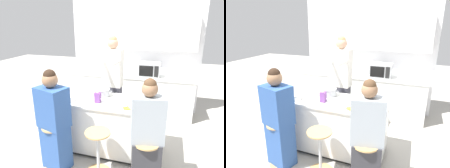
% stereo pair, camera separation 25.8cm
% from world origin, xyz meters
% --- Properties ---
extents(ground_plane, '(16.00, 16.00, 0.00)m').
position_xyz_m(ground_plane, '(0.00, 0.00, 0.00)').
color(ground_plane, '#B2ADA3').
extents(wall_back, '(3.00, 0.22, 2.70)m').
position_xyz_m(wall_back, '(0.00, 1.86, 1.54)').
color(wall_back, white).
rests_on(wall_back, ground_plane).
extents(back_counter, '(2.79, 0.62, 0.91)m').
position_xyz_m(back_counter, '(0.00, 1.56, 0.46)').
color(back_counter, white).
rests_on(back_counter, ground_plane).
extents(kitchen_island, '(1.60, 0.72, 0.88)m').
position_xyz_m(kitchen_island, '(0.00, 0.00, 0.45)').
color(kitchen_island, black).
rests_on(kitchen_island, ground_plane).
extents(bar_stool_leftmost, '(0.38, 0.38, 0.67)m').
position_xyz_m(bar_stool_leftmost, '(-0.64, -0.62, 0.34)').
color(bar_stool_leftmost, tan).
rests_on(bar_stool_leftmost, ground_plane).
extents(bar_stool_center, '(0.38, 0.38, 0.67)m').
position_xyz_m(bar_stool_center, '(0.00, -0.60, 0.34)').
color(bar_stool_center, tan).
rests_on(bar_stool_center, ground_plane).
extents(bar_stool_rightmost, '(0.38, 0.38, 0.67)m').
position_xyz_m(bar_stool_rightmost, '(0.64, -0.64, 0.34)').
color(bar_stool_rightmost, tan).
rests_on(bar_stool_rightmost, ground_plane).
extents(person_cooking, '(0.37, 0.61, 1.83)m').
position_xyz_m(person_cooking, '(-0.13, 0.56, 0.93)').
color(person_cooking, '#383842').
rests_on(person_cooking, ground_plane).
extents(person_wrapped_blanket, '(0.47, 0.39, 1.48)m').
position_xyz_m(person_wrapped_blanket, '(-0.63, -0.62, 0.71)').
color(person_wrapped_blanket, '#2D5193').
rests_on(person_wrapped_blanket, ground_plane).
extents(person_seated_near, '(0.43, 0.33, 1.47)m').
position_xyz_m(person_seated_near, '(0.65, -0.62, 0.67)').
color(person_seated_near, '#333338').
rests_on(person_seated_near, ground_plane).
extents(cooking_pot, '(0.34, 0.25, 0.13)m').
position_xyz_m(cooking_pot, '(-0.19, 0.15, 0.94)').
color(cooking_pot, '#B7BABC').
rests_on(cooking_pot, kitchen_island).
extents(fruit_bowl, '(0.17, 0.17, 0.06)m').
position_xyz_m(fruit_bowl, '(0.50, 0.23, 0.91)').
color(fruit_bowl, '#B7BABC').
rests_on(fruit_bowl, kitchen_island).
extents(mixing_bowl_steel, '(0.21, 0.21, 0.08)m').
position_xyz_m(mixing_bowl_steel, '(-0.63, -0.19, 0.92)').
color(mixing_bowl_steel, white).
rests_on(mixing_bowl_steel, kitchen_island).
extents(coffee_cup_near, '(0.12, 0.09, 0.08)m').
position_xyz_m(coffee_cup_near, '(0.48, 0.00, 0.92)').
color(coffee_cup_near, white).
rests_on(coffee_cup_near, kitchen_island).
extents(banana_bunch, '(0.15, 0.11, 0.05)m').
position_xyz_m(banana_bunch, '(0.31, -0.25, 0.90)').
color(banana_bunch, yellow).
rests_on(banana_bunch, kitchen_island).
extents(juice_carton, '(0.08, 0.08, 0.18)m').
position_xyz_m(juice_carton, '(-0.17, -0.12, 0.96)').
color(juice_carton, '#7A428E').
rests_on(juice_carton, kitchen_island).
extents(microwave, '(0.47, 0.33, 0.30)m').
position_xyz_m(microwave, '(0.41, 1.52, 1.06)').
color(microwave, '#B2B5B7').
rests_on(microwave, back_counter).
extents(potted_plant, '(0.19, 0.19, 0.27)m').
position_xyz_m(potted_plant, '(-0.47, 1.56, 1.05)').
color(potted_plant, '#93563D').
rests_on(potted_plant, back_counter).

